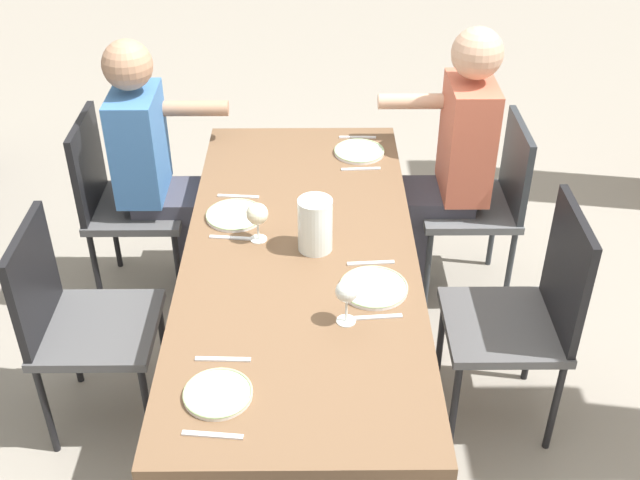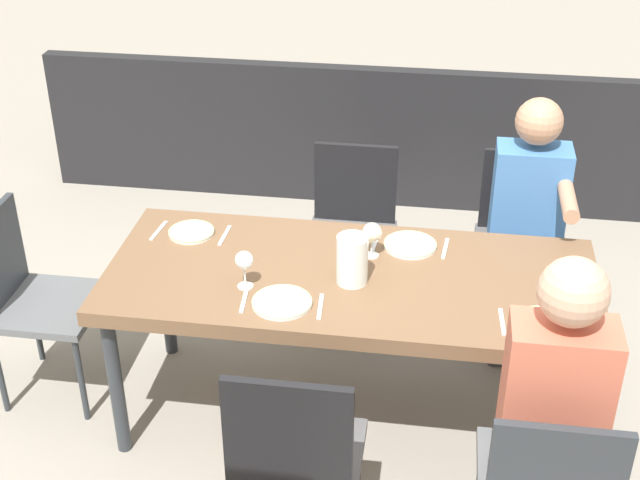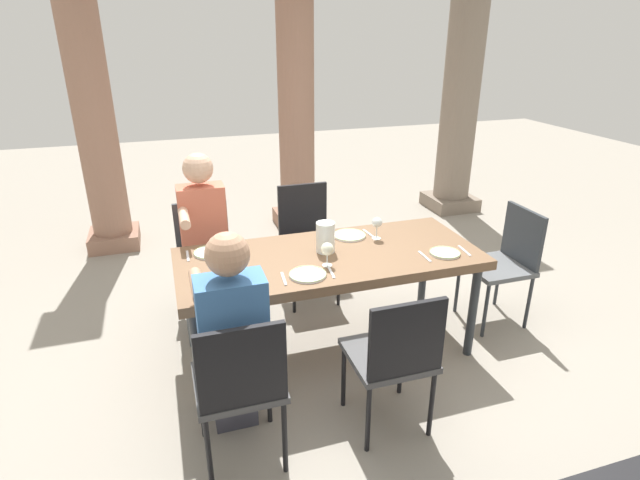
{
  "view_description": "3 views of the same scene",
  "coord_description": "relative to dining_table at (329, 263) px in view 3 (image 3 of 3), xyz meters",
  "views": [
    {
      "loc": [
        2.35,
        0.05,
        2.4
      ],
      "look_at": [
        0.07,
        0.07,
        0.84
      ],
      "focal_mm": 43.87,
      "sensor_mm": 36.0,
      "label": 1
    },
    {
      "loc": [
        -0.32,
        3.02,
        2.68
      ],
      "look_at": [
        0.14,
        -0.07,
        0.86
      ],
      "focal_mm": 49.49,
      "sensor_mm": 36.0,
      "label": 2
    },
    {
      "loc": [
        -0.99,
        -2.89,
        2.14
      ],
      "look_at": [
        -0.05,
        0.04,
        0.85
      ],
      "focal_mm": 28.31,
      "sensor_mm": 36.0,
      "label": 3
    }
  ],
  "objects": [
    {
      "name": "fork_3",
      "position": [
        0.58,
        -0.23,
        0.07
      ],
      "size": [
        0.02,
        0.17,
        0.01
      ],
      "primitive_type": "cube",
      "rotation": [
        0.0,
        0.0,
        -0.04
      ],
      "color": "silver",
      "rests_on": "dining_table"
    },
    {
      "name": "plate_2",
      "position": [
        0.24,
        0.25,
        0.07
      ],
      "size": [
        0.24,
        0.24,
        0.02
      ],
      "color": "white",
      "rests_on": "dining_table"
    },
    {
      "name": "spoon_3",
      "position": [
        0.88,
        -0.23,
        0.07
      ],
      "size": [
        0.03,
        0.17,
        0.01
      ],
      "primitive_type": "cube",
      "rotation": [
        0.0,
        0.0,
        -0.1
      ],
      "color": "silver",
      "rests_on": "dining_table"
    },
    {
      "name": "chair_west_south",
      "position": [
        -0.75,
        -0.85,
        -0.15
      ],
      "size": [
        0.44,
        0.44,
        0.92
      ],
      "color": "#4F4F50",
      "rests_on": "ground"
    },
    {
      "name": "chair_mid_south",
      "position": [
        0.09,
        -0.85,
        -0.17
      ],
      "size": [
        0.44,
        0.44,
        0.9
      ],
      "color": "#4F4F50",
      "rests_on": "ground"
    },
    {
      "name": "fork_0",
      "position": [
        -0.9,
        0.25,
        0.07
      ],
      "size": [
        0.02,
        0.17,
        0.01
      ],
      "primitive_type": "cube",
      "rotation": [
        0.0,
        0.0,
        -0.02
      ],
      "color": "silver",
      "rests_on": "dining_table"
    },
    {
      "name": "chair_mid_north",
      "position": [
        0.09,
        0.85,
        -0.15
      ],
      "size": [
        0.44,
        0.44,
        0.96
      ],
      "color": "#4F4F50",
      "rests_on": "ground"
    },
    {
      "name": "plate_1",
      "position": [
        -0.23,
        -0.26,
        0.07
      ],
      "size": [
        0.23,
        0.23,
        0.02
      ],
      "color": "white",
      "rests_on": "dining_table"
    },
    {
      "name": "chair_west_north",
      "position": [
        -0.75,
        0.84,
        -0.16
      ],
      "size": [
        0.44,
        0.44,
        0.89
      ],
      "color": "#5B5E61",
      "rests_on": "ground"
    },
    {
      "name": "wine_glass_2",
      "position": [
        0.41,
        0.15,
        0.18
      ],
      "size": [
        0.07,
        0.07,
        0.16
      ],
      "color": "white",
      "rests_on": "dining_table"
    },
    {
      "name": "spoon_0",
      "position": [
        -0.6,
        0.25,
        0.07
      ],
      "size": [
        0.03,
        0.17,
        0.01
      ],
      "primitive_type": "cube",
      "rotation": [
        0.0,
        0.0,
        0.06
      ],
      "color": "silver",
      "rests_on": "dining_table"
    },
    {
      "name": "ground_plane",
      "position": [
        0.0,
        0.0,
        -0.69
      ],
      "size": [
        16.0,
        16.0,
        0.0
      ],
      "primitive_type": "plane",
      "color": "gray"
    },
    {
      "name": "stone_column_centre",
      "position": [
        0.46,
        2.48,
        0.66
      ],
      "size": [
        0.51,
        0.51,
        2.75
      ],
      "color": "#936B56",
      "rests_on": "ground"
    },
    {
      "name": "spoon_1",
      "position": [
        -0.08,
        -0.26,
        0.07
      ],
      "size": [
        0.03,
        0.17,
        0.01
      ],
      "primitive_type": "cube",
      "rotation": [
        0.0,
        0.0,
        -0.1
      ],
      "color": "silver",
      "rests_on": "dining_table"
    },
    {
      "name": "stone_column_far",
      "position": [
        2.48,
        2.48,
        0.7
      ],
      "size": [
        0.57,
        0.57,
        2.83
      ],
      "color": "gray",
      "rests_on": "ground"
    },
    {
      "name": "dining_table",
      "position": [
        0.0,
        0.0,
        0.0
      ],
      "size": [
        2.01,
        0.85,
        0.75
      ],
      "color": "brown",
      "rests_on": "ground"
    },
    {
      "name": "fork_1",
      "position": [
        -0.38,
        -0.26,
        0.07
      ],
      "size": [
        0.03,
        0.17,
        0.01
      ],
      "primitive_type": "cube",
      "rotation": [
        0.0,
        0.0,
        -0.09
      ],
      "color": "silver",
      "rests_on": "dining_table"
    },
    {
      "name": "fork_2",
      "position": [
        0.09,
        0.25,
        0.07
      ],
      "size": [
        0.03,
        0.17,
        0.01
      ],
      "primitive_type": "cube",
      "rotation": [
        0.0,
        0.0,
        0.07
      ],
      "color": "silver",
      "rests_on": "dining_table"
    },
    {
      "name": "diner_man_white",
      "position": [
        -0.75,
        -0.66,
        -0.0
      ],
      "size": [
        0.35,
        0.5,
        1.28
      ],
      "color": "#3F3F4C",
      "rests_on": "ground"
    },
    {
      "name": "diner_woman_green",
      "position": [
        -0.75,
        0.67,
        0.03
      ],
      "size": [
        0.35,
        0.5,
        1.33
      ],
      "color": "#3F3F4C",
      "rests_on": "ground"
    },
    {
      "name": "chair_head_east",
      "position": [
        1.42,
        0.0,
        -0.16
      ],
      "size": [
        0.44,
        0.44,
        0.91
      ],
      "color": "#5B5E61",
      "rests_on": "ground"
    },
    {
      "name": "water_pitcher",
      "position": [
        -0.01,
        0.06,
        0.16
      ],
      "size": [
        0.13,
        0.13,
        0.21
      ],
      "color": "white",
      "rests_on": "dining_table"
    },
    {
      "name": "plate_0",
      "position": [
        -0.75,
        0.25,
        0.07
      ],
      "size": [
        0.22,
        0.22,
        0.02
      ],
      "color": "white",
      "rests_on": "dining_table"
    },
    {
      "name": "plate_3",
      "position": [
        0.73,
        -0.23,
        0.07
      ],
      "size": [
        0.2,
        0.2,
        0.02
      ],
      "color": "white",
      "rests_on": "dining_table"
    },
    {
      "name": "stone_column_near",
      "position": [
        -1.56,
        2.48,
        0.66
      ],
      "size": [
        0.5,
        0.5,
        2.75
      ],
      "color": "#936B56",
      "rests_on": "ground"
    },
    {
      "name": "wine_glass_1",
      "position": [
        -0.07,
        -0.16,
        0.17
      ],
      "size": [
        0.08,
        0.08,
        0.16
      ],
      "color": "white",
      "rests_on": "dining_table"
    },
    {
      "name": "spoon_2",
      "position": [
        0.39,
        0.25,
        0.07
      ],
      "size": [
        0.03,
        0.17,
        0.01
      ],
      "primitive_type": "cube",
      "rotation": [
        0.0,
        0.0,
        0.08
      ],
      "color": "silver",
      "rests_on": "dining_table"
    }
  ]
}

